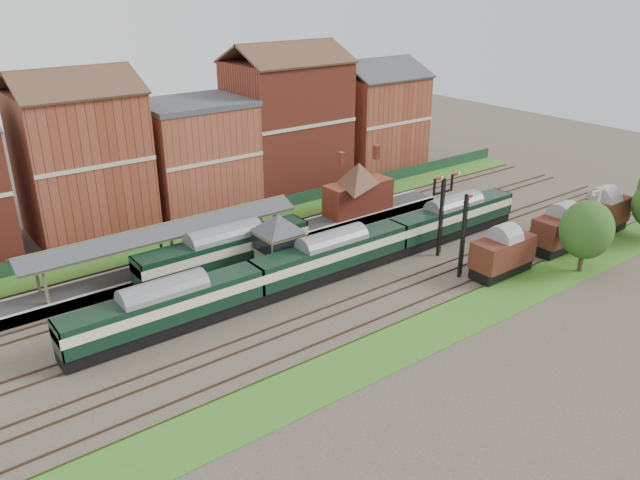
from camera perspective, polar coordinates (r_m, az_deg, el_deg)
ground at (r=57.10m, az=0.61°, el=-3.58°), size 160.00×160.00×0.00m
grass_back at (r=69.33m, az=-7.51°, el=1.19°), size 90.00×4.50×0.06m
grass_front at (r=49.34m, az=9.25°, el=-8.46°), size 90.00×5.00×0.06m
fence at (r=70.71m, az=-8.35°, el=2.20°), size 90.00×0.12×1.50m
platform at (r=61.88m, az=-8.62°, el=-1.16°), size 55.00×3.40×1.00m
signal_box at (r=56.59m, az=-3.80°, el=-0.32°), size 5.40×5.40×6.00m
brick_hut at (r=61.74m, az=2.44°, el=-0.26°), size 3.20×2.64×2.94m
station_building at (r=69.66m, az=3.54°, el=4.88°), size 8.10×8.10×5.90m
canopy at (r=57.98m, az=-14.03°, el=1.09°), size 26.00×3.89×4.08m
semaphore_bracket at (r=61.23m, az=11.04°, el=2.58°), size 3.60×0.25×8.18m
semaphore_siding at (r=57.26m, az=12.94°, el=0.45°), size 1.23×0.25×8.00m
yard_lamp at (r=66.01m, az=23.85°, el=1.89°), size 2.60×0.22×7.00m
town_backdrop at (r=74.73m, az=-11.41°, el=8.16°), size 69.00×10.00×16.00m
dmu_train at (r=56.50m, az=1.12°, el=-1.41°), size 48.60×2.56×3.73m
platform_railcar at (r=57.77m, az=-8.69°, el=-1.01°), size 17.01×2.68×3.92m
goods_van_a at (r=59.40m, az=16.35°, el=-1.17°), size 6.30×2.73×3.82m
goods_van_b at (r=66.62m, az=21.20°, el=0.88°), size 6.50×2.82×3.94m
goods_van_c at (r=72.62m, az=24.33°, el=2.22°), size 6.75×2.93×4.10m
tree_far at (r=61.79m, az=23.19°, el=0.86°), size 4.78×4.78×6.98m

